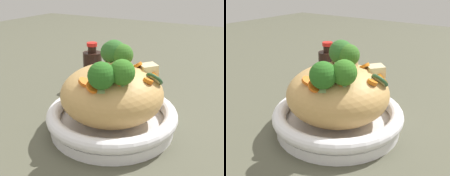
% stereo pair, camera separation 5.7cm
% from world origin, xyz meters
% --- Properties ---
extents(ground_plane, '(3.00, 3.00, 0.00)m').
position_xyz_m(ground_plane, '(0.00, 0.00, 0.00)').
color(ground_plane, '#4D4D3D').
extents(serving_bowl, '(0.29, 0.29, 0.05)m').
position_xyz_m(serving_bowl, '(0.00, 0.00, 0.03)').
color(serving_bowl, white).
rests_on(serving_bowl, ground_plane).
extents(noodle_heap, '(0.22, 0.22, 0.14)m').
position_xyz_m(noodle_heap, '(-0.00, -0.00, 0.09)').
color(noodle_heap, tan).
rests_on(noodle_heap, serving_bowl).
extents(broccoli_florets, '(0.20, 0.14, 0.08)m').
position_xyz_m(broccoli_florets, '(-0.01, -0.01, 0.16)').
color(broccoli_florets, '#94AB6B').
rests_on(broccoli_florets, serving_bowl).
extents(carrot_coins, '(0.16, 0.13, 0.04)m').
position_xyz_m(carrot_coins, '(-0.02, -0.04, 0.13)').
color(carrot_coins, orange).
rests_on(carrot_coins, serving_bowl).
extents(zucchini_slices, '(0.09, 0.10, 0.05)m').
position_xyz_m(zucchini_slices, '(0.01, -0.06, 0.13)').
color(zucchini_slices, beige).
rests_on(zucchini_slices, serving_bowl).
extents(chicken_chunks, '(0.08, 0.10, 0.05)m').
position_xyz_m(chicken_chunks, '(0.03, -0.03, 0.14)').
color(chicken_chunks, beige).
rests_on(chicken_chunks, serving_bowl).
extents(soy_sauce_bottle, '(0.06, 0.06, 0.14)m').
position_xyz_m(soy_sauce_bottle, '(0.19, 0.18, 0.06)').
color(soy_sauce_bottle, black).
rests_on(soy_sauce_bottle, ground_plane).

